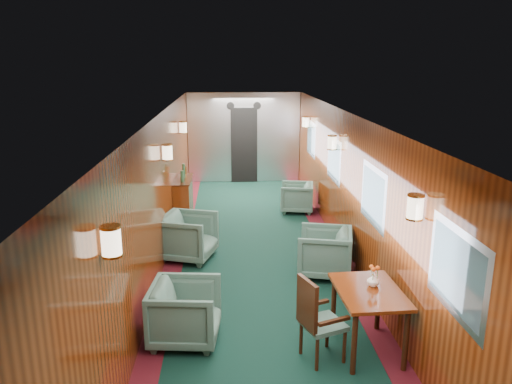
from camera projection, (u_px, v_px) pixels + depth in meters
room at (258, 168)px, 7.51m from camera, size 12.00×12.10×2.40m
bulkhead at (244, 138)px, 13.33m from camera, size 2.98×0.17×2.39m
windows_right at (350, 175)px, 7.88m from camera, size 0.02×8.60×0.80m
wall_sconces at (255, 151)px, 8.02m from camera, size 2.97×7.97×0.25m
dining_table at (369, 300)px, 5.56m from camera, size 0.74×1.02×0.75m
side_chair at (316, 317)px, 5.38m from camera, size 0.55×0.57×0.98m
credenza at (183, 201)px, 9.92m from camera, size 0.33×1.06×1.23m
flower_vase at (373, 280)px, 5.60m from camera, size 0.16×0.16×0.15m
armchair_left_near at (185, 312)px, 5.82m from camera, size 0.86×0.84×0.72m
armchair_left_far at (188, 237)px, 8.24m from camera, size 1.04×1.03×0.77m
armchair_right_near at (324, 252)px, 7.62m from camera, size 0.96×0.94×0.73m
armchair_right_far at (297, 197)px, 10.83m from camera, size 0.80×0.78×0.63m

